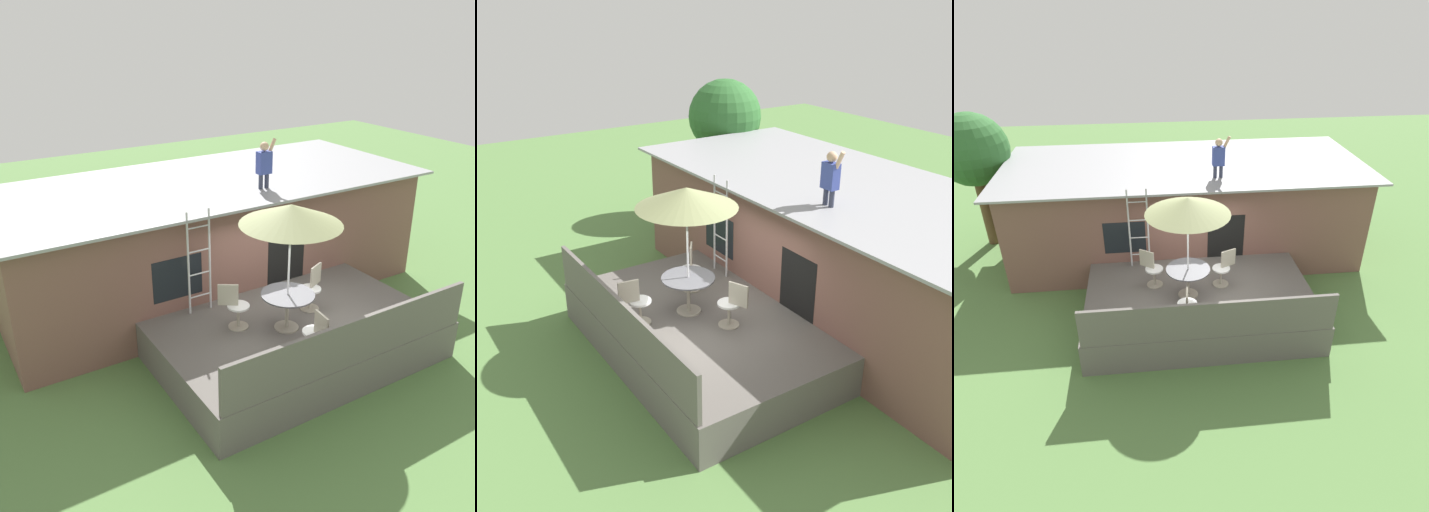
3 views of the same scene
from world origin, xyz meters
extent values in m
plane|color=#567F42|center=(0.00, 0.00, 0.00)|extent=(40.00, 40.00, 0.00)
cube|color=brown|center=(0.00, 3.60, 1.39)|extent=(10.00, 4.00, 2.77)
cube|color=#99999E|center=(0.00, 3.60, 2.80)|extent=(10.50, 4.50, 0.06)
cube|color=black|center=(-1.79, 1.61, 1.55)|extent=(1.10, 0.03, 0.90)
cube|color=black|center=(0.92, 1.61, 1.05)|extent=(1.00, 0.03, 2.00)
cube|color=#605B56|center=(0.00, 0.00, 0.40)|extent=(5.51, 3.50, 0.80)
cube|color=#605B56|center=(0.00, -1.70, 1.25)|extent=(5.41, 0.08, 0.90)
cylinder|color=#A59E8C|center=(-0.29, -0.11, 0.82)|extent=(0.48, 0.48, 0.03)
cylinder|color=#A59E8C|center=(-0.29, -0.11, 1.17)|extent=(0.07, 0.07, 0.71)
cylinder|color=#4C4C51|center=(-0.29, -0.11, 1.53)|extent=(1.04, 1.04, 0.03)
cylinder|color=silver|center=(-0.29, -0.11, 2.00)|extent=(0.04, 0.04, 2.40)
cone|color=#8C9360|center=(-0.29, -0.11, 3.15)|extent=(1.90, 1.90, 0.38)
cylinder|color=silver|center=(-1.65, 1.38, 1.90)|extent=(0.04, 0.04, 2.20)
cylinder|color=silver|center=(-1.17, 1.38, 1.90)|extent=(0.04, 0.04, 2.20)
cylinder|color=silver|center=(-1.41, 1.38, 1.15)|extent=(0.48, 0.03, 0.03)
cylinder|color=silver|center=(-1.41, 1.38, 1.65)|extent=(0.48, 0.03, 0.03)
cylinder|color=silver|center=(-1.41, 1.38, 2.15)|extent=(0.48, 0.03, 0.03)
cylinder|color=silver|center=(-1.41, 1.38, 2.65)|extent=(0.48, 0.03, 0.03)
cylinder|color=#33384C|center=(0.71, 2.36, 3.00)|extent=(0.10, 0.10, 0.34)
cylinder|color=#33384C|center=(0.87, 2.36, 3.00)|extent=(0.10, 0.10, 0.34)
cube|color=#384799|center=(0.79, 2.36, 3.42)|extent=(0.32, 0.20, 0.50)
sphere|color=tan|center=(0.79, 2.36, 3.78)|extent=(0.20, 0.20, 0.20)
cylinder|color=tan|center=(0.97, 2.36, 3.72)|extent=(0.26, 0.08, 0.44)
cylinder|color=#A59E8C|center=(-1.08, 0.42, 0.81)|extent=(0.40, 0.40, 0.02)
cylinder|color=#A59E8C|center=(-1.08, 0.42, 1.03)|extent=(0.06, 0.06, 0.44)
cylinder|color=silver|center=(-1.08, 0.42, 1.26)|extent=(0.44, 0.44, 0.04)
cube|color=#A59E8C|center=(-1.24, 0.53, 1.50)|extent=(0.35, 0.26, 0.44)
cylinder|color=#A59E8C|center=(0.57, 0.26, 0.81)|extent=(0.40, 0.40, 0.02)
cylinder|color=#A59E8C|center=(0.57, 0.26, 1.03)|extent=(0.06, 0.06, 0.44)
cylinder|color=silver|center=(0.57, 0.26, 1.26)|extent=(0.44, 0.44, 0.04)
cube|color=#A59E8C|center=(0.75, 0.34, 1.50)|extent=(0.38, 0.19, 0.44)
cylinder|color=#A59E8C|center=(-0.42, -1.09, 0.81)|extent=(0.40, 0.40, 0.02)
cylinder|color=#A59E8C|center=(-0.42, -1.09, 1.03)|extent=(0.06, 0.06, 0.44)
cylinder|color=silver|center=(-0.42, -1.09, 1.26)|extent=(0.44, 0.44, 0.04)
cube|color=#A59E8C|center=(-0.44, -1.29, 1.50)|extent=(0.09, 0.40, 0.44)
cylinder|color=brown|center=(-6.22, 4.72, 1.34)|extent=(0.36, 0.36, 2.68)
sphere|color=#2D662D|center=(-6.22, 4.72, 3.12)|extent=(2.17, 2.17, 2.17)
camera|label=1|loc=(-5.95, -7.49, 6.42)|focal=38.41mm
camera|label=2|loc=(8.54, -5.24, 6.61)|focal=41.75mm
camera|label=3|loc=(-1.21, -8.89, 7.11)|focal=31.25mm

